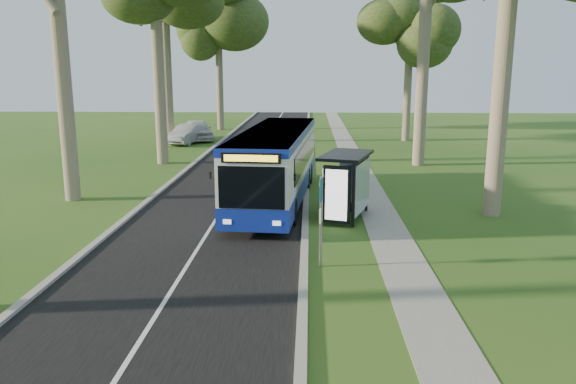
% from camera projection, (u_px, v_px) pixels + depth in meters
% --- Properties ---
extents(ground, '(120.00, 120.00, 0.00)m').
position_uv_depth(ground, '(304.00, 262.00, 17.11)').
color(ground, '#2B581B').
rests_on(ground, ground).
extents(road, '(7.00, 100.00, 0.02)m').
position_uv_depth(road, '(234.00, 191.00, 27.00)').
color(road, black).
rests_on(road, ground).
extents(kerb_east, '(0.25, 100.00, 0.12)m').
position_uv_depth(kerb_east, '(306.00, 191.00, 26.85)').
color(kerb_east, '#9E9B93').
rests_on(kerb_east, ground).
extents(kerb_west, '(0.25, 100.00, 0.12)m').
position_uv_depth(kerb_west, '(162.00, 190.00, 27.12)').
color(kerb_west, '#9E9B93').
rests_on(kerb_west, ground).
extents(centre_line, '(0.12, 100.00, 0.00)m').
position_uv_depth(centre_line, '(234.00, 191.00, 26.99)').
color(centre_line, white).
rests_on(centre_line, road).
extents(footpath, '(1.50, 100.00, 0.02)m').
position_uv_depth(footpath, '(369.00, 192.00, 26.75)').
color(footpath, gray).
rests_on(footpath, ground).
extents(bus, '(3.45, 12.23, 3.20)m').
position_uv_depth(bus, '(276.00, 165.00, 24.56)').
color(bus, white).
rests_on(bus, ground).
extents(bus_stop_sign, '(0.12, 0.38, 2.73)m').
position_uv_depth(bus_stop_sign, '(321.00, 212.00, 16.41)').
color(bus_stop_sign, gray).
rests_on(bus_stop_sign, ground).
extents(bus_shelter, '(2.42, 3.32, 2.56)m').
position_uv_depth(bus_shelter, '(350.00, 175.00, 21.47)').
color(bus_shelter, black).
rests_on(bus_shelter, ground).
extents(litter_bin, '(0.54, 0.54, 0.95)m').
position_uv_depth(litter_bin, '(328.00, 204.00, 22.53)').
color(litter_bin, black).
rests_on(litter_bin, ground).
extents(car_white, '(3.62, 5.40, 1.71)m').
position_uv_depth(car_white, '(198.00, 130.00, 46.10)').
color(car_white, silver).
rests_on(car_white, ground).
extents(car_silver, '(2.70, 4.85, 1.51)m').
position_uv_depth(car_silver, '(188.00, 134.00, 44.09)').
color(car_silver, '#989B9F').
rests_on(car_silver, ground).
extents(tree_west_e, '(5.20, 5.20, 14.25)m').
position_uv_depth(tree_west_e, '(218.00, 16.00, 52.24)').
color(tree_west_e, '#7A6B56').
rests_on(tree_west_e, ground).
extents(tree_east_d, '(5.20, 5.20, 12.68)m').
position_uv_depth(tree_east_d, '(411.00, 21.00, 44.06)').
color(tree_east_d, '#7A6B56').
rests_on(tree_east_d, ground).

